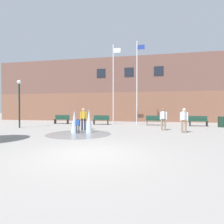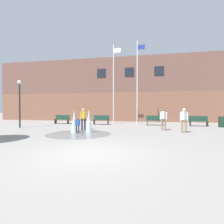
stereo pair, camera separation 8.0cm
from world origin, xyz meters
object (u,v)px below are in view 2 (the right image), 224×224
(park_bench_under_right_flagpole, at_px, (101,120))
(flagpole_right, at_px, (137,80))
(park_bench_far_right, at_px, (198,121))
(park_bench_near_trashcan, at_px, (155,120))
(adult_near_bench, at_px, (83,117))
(adult_watching, at_px, (184,118))
(park_bench_under_left_flagpole, at_px, (62,119))
(lamp_post_left_lane, at_px, (20,97))
(child_running, at_px, (78,124))
(trash_can, at_px, (222,122))
(adult_in_red, at_px, (163,117))
(flagpole_left, at_px, (114,82))

(park_bench_under_right_flagpole, bearing_deg, flagpole_right, 14.08)
(park_bench_under_right_flagpole, distance_m, park_bench_far_right, 8.92)
(park_bench_near_trashcan, distance_m, flagpole_right, 4.30)
(adult_near_bench, height_order, adult_watching, same)
(park_bench_under_left_flagpole, bearing_deg, adult_near_bench, -49.14)
(park_bench_under_right_flagpole, height_order, lamp_post_left_lane, lamp_post_left_lane)
(park_bench_far_right, height_order, adult_near_bench, adult_near_bench)
(lamp_post_left_lane, bearing_deg, flagpole_right, 28.03)
(park_bench_near_trashcan, bearing_deg, park_bench_far_right, -2.70)
(park_bench_far_right, distance_m, flagpole_right, 6.75)
(park_bench_far_right, xyz_separation_m, adult_watching, (-2.18, -4.79, 0.45))
(park_bench_far_right, bearing_deg, child_running, -144.33)
(flagpole_right, height_order, trash_can, flagpole_right)
(park_bench_far_right, height_order, child_running, child_running)
(adult_in_red, relative_size, trash_can, 1.77)
(park_bench_under_right_flagpole, relative_size, park_bench_near_trashcan, 1.00)
(adult_watching, xyz_separation_m, flagpole_left, (-5.64, 5.65, 3.36))
(park_bench_under_right_flagpole, height_order, trash_can, park_bench_under_right_flagpole)
(adult_in_red, relative_size, lamp_post_left_lane, 0.41)
(park_bench_near_trashcan, relative_size, park_bench_far_right, 1.00)
(park_bench_under_right_flagpole, distance_m, adult_near_bench, 4.63)
(park_bench_near_trashcan, bearing_deg, flagpole_left, 170.47)
(adult_watching, bearing_deg, flagpole_right, 65.34)
(adult_in_red, xyz_separation_m, adult_watching, (1.17, -1.06, 0.00))
(park_bench_far_right, relative_size, adult_near_bench, 1.01)
(park_bench_under_right_flagpole, relative_size, lamp_post_left_lane, 0.41)
(park_bench_under_right_flagpole, height_order, park_bench_near_trashcan, same)
(child_running, bearing_deg, adult_watching, 12.53)
(park_bench_under_right_flagpole, xyz_separation_m, park_bench_near_trashcan, (5.16, 0.19, 0.00))
(park_bench_far_right, bearing_deg, lamp_post_left_lane, -164.45)
(adult_watching, relative_size, flagpole_right, 0.19)
(park_bench_under_right_flagpole, height_order, adult_in_red, adult_in_red)
(park_bench_under_right_flagpole, relative_size, adult_near_bench, 1.01)
(park_bench_near_trashcan, xyz_separation_m, trash_can, (5.47, -0.70, -0.03))
(flagpole_left, distance_m, flagpole_right, 2.40)
(lamp_post_left_lane, bearing_deg, park_bench_far_right, 15.55)
(child_running, bearing_deg, park_bench_under_left_flagpole, 123.45)
(adult_near_bench, bearing_deg, adult_watching, -104.38)
(flagpole_right, bearing_deg, park_bench_far_right, -8.98)
(adult_near_bench, height_order, child_running, adult_near_bench)
(adult_near_bench, relative_size, child_running, 1.61)
(adult_near_bench, xyz_separation_m, lamp_post_left_lane, (-5.69, 0.52, 1.61))
(flagpole_right, bearing_deg, park_bench_under_left_flagpole, -174.48)
(child_running, bearing_deg, flagpole_right, 64.23)
(park_bench_near_trashcan, xyz_separation_m, flagpole_right, (-1.67, 0.68, 3.91))
(flagpole_left, bearing_deg, flagpole_right, -0.00)
(park_bench_under_right_flagpole, relative_size, trash_can, 1.78)
(park_bench_under_left_flagpole, distance_m, park_bench_near_trashcan, 9.40)
(adult_watching, bearing_deg, child_running, 138.50)
(park_bench_far_right, distance_m, lamp_post_left_lane, 15.46)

